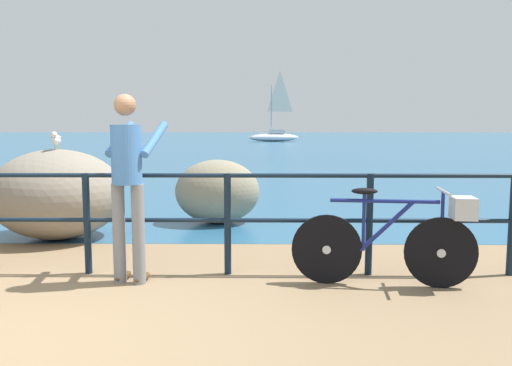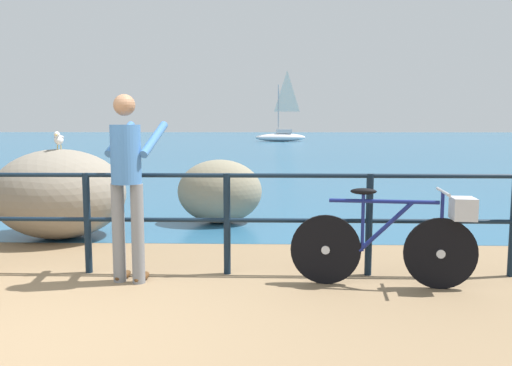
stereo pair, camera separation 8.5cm
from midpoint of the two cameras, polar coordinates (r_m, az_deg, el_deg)
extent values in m
cube|color=#846B4C|center=(23.43, -2.72, 2.80)|extent=(120.00, 120.00, 0.10)
cube|color=#285B7F|center=(51.32, -0.31, 4.94)|extent=(120.00, 90.00, 0.01)
cylinder|color=black|center=(5.40, -17.98, -4.33)|extent=(0.07, 0.07, 1.02)
cylinder|color=black|center=(5.10, -2.80, -4.63)|extent=(0.07, 0.07, 1.02)
cylinder|color=black|center=(5.18, 13.03, -4.61)|extent=(0.07, 0.07, 1.02)
cylinder|color=black|center=(5.33, -18.17, 0.86)|extent=(8.48, 0.04, 0.04)
cylinder|color=black|center=(5.39, -17.99, -3.91)|extent=(8.48, 0.04, 0.04)
cylinder|color=black|center=(4.87, 8.31, -7.41)|extent=(0.66, 0.11, 0.66)
cylinder|color=#B7BCC6|center=(4.87, 8.31, -7.41)|extent=(0.09, 0.06, 0.08)
cylinder|color=black|center=(4.99, 20.46, -7.43)|extent=(0.66, 0.11, 0.66)
cylinder|color=#B7BCC6|center=(4.99, 20.46, -7.43)|extent=(0.09, 0.06, 0.08)
cylinder|color=navy|center=(4.81, 14.62, -2.02)|extent=(0.99, 0.15, 0.04)
cylinder|color=navy|center=(4.85, 14.84, -4.76)|extent=(0.50, 0.10, 0.50)
cylinder|color=navy|center=(4.83, 12.39, -4.40)|extent=(0.03, 0.03, 0.53)
ellipsoid|color=black|center=(4.78, 12.48, -0.92)|extent=(0.25, 0.13, 0.06)
cylinder|color=navy|center=(4.93, 20.59, -4.21)|extent=(0.03, 0.03, 0.57)
cylinder|color=#B7BCC6|center=(4.88, 20.73, -0.92)|extent=(0.08, 0.48, 0.03)
cube|color=#B7BCC6|center=(4.95, 22.69, -2.67)|extent=(0.23, 0.26, 0.20)
cylinder|color=slate|center=(5.02, -14.71, -5.43)|extent=(0.12, 0.12, 0.95)
ellipsoid|color=#513319|center=(5.18, -14.25, -10.02)|extent=(0.15, 0.28, 0.08)
cylinder|color=slate|center=(4.93, -12.66, -5.60)|extent=(0.12, 0.12, 0.95)
ellipsoid|color=#513319|center=(5.09, -12.23, -10.26)|extent=(0.15, 0.28, 0.08)
cylinder|color=#3F72B2|center=(4.87, -13.93, 3.14)|extent=(0.28, 0.28, 0.55)
sphere|color=#9E7051|center=(4.87, -14.08, 8.49)|extent=(0.20, 0.20, 0.20)
cylinder|color=#3F72B2|center=(5.16, -14.53, 4.84)|extent=(0.19, 0.52, 0.34)
cylinder|color=#3F72B2|center=(5.00, -10.88, 4.88)|extent=(0.19, 0.52, 0.34)
ellipsoid|color=gray|center=(7.17, -20.85, -1.14)|extent=(1.73, 1.50, 1.18)
ellipsoid|color=gray|center=(7.75, -3.78, -0.95)|extent=(1.28, 0.97, 0.97)
cylinder|color=gold|center=(7.08, -20.74, 3.81)|extent=(0.01, 0.01, 0.06)
cylinder|color=gold|center=(7.09, -21.09, 3.79)|extent=(0.01, 0.01, 0.06)
ellipsoid|color=white|center=(7.08, -20.94, 4.57)|extent=(0.16, 0.28, 0.13)
ellipsoid|color=#9E9EA3|center=(7.10, -20.92, 4.82)|extent=(0.17, 0.26, 0.06)
sphere|color=white|center=(6.96, -21.14, 5.11)|extent=(0.08, 0.08, 0.08)
cone|color=gold|center=(6.91, -21.21, 5.06)|extent=(0.03, 0.05, 0.02)
ellipsoid|color=white|center=(44.57, 2.83, 5.13)|extent=(4.52, 1.82, 0.70)
cube|color=silver|center=(44.60, 3.21, 5.81)|extent=(1.39, 0.95, 0.36)
cylinder|color=#B2B2B7|center=(44.55, 2.59, 8.28)|extent=(0.10, 0.10, 4.20)
pyramid|color=white|center=(44.73, 3.57, 10.29)|extent=(1.60, 0.25, 3.57)
camera|label=1|loc=(0.04, -89.55, 0.05)|focal=35.63mm
camera|label=2|loc=(0.04, 90.45, -0.05)|focal=35.63mm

